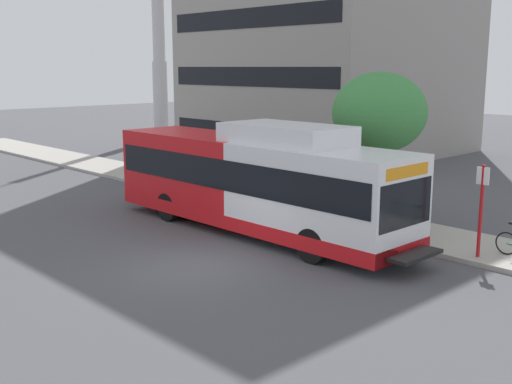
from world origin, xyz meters
name	(u,v)px	position (x,y,z in m)	size (l,w,h in m)	color
ground_plane	(61,217)	(0.00, 8.00, 0.00)	(120.00, 120.00, 0.00)	#4C4C51
sidewalk_curb	(240,196)	(7.00, 6.00, 0.07)	(3.00, 56.00, 0.14)	#A8A399
transit_bus	(255,181)	(3.66, 1.56, 1.70)	(2.58, 12.25, 3.65)	white
bus_stop_sign_pole	(481,204)	(5.99, -5.06, 1.65)	(0.10, 0.36, 2.60)	red
street_tree_near_stop	(379,113)	(7.68, -0.36, 3.83)	(3.22, 3.22, 5.07)	#4C3823
lattice_comm_tower	(158,26)	(17.74, 26.86, 8.39)	(1.10, 1.10, 25.52)	#B7B7BC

